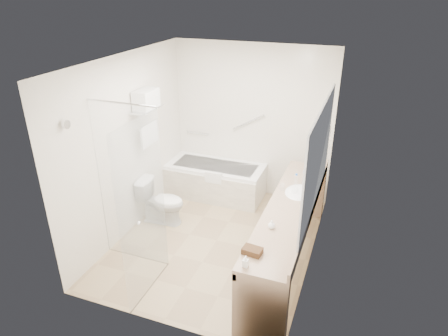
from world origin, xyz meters
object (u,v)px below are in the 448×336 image
(vanity_counter, at_px, (289,221))
(toilet, at_px, (162,202))
(bathtub, at_px, (216,180))
(water_bottle_left, at_px, (304,178))
(amenity_basket, at_px, (252,251))

(vanity_counter, bearing_deg, toilet, 170.24)
(bathtub, bearing_deg, water_bottle_left, -26.04)
(vanity_counter, bearing_deg, amenity_basket, -99.42)
(bathtub, distance_m, amenity_basket, 2.84)
(bathtub, height_order, amenity_basket, amenity_basket)
(bathtub, xyz_separation_m, vanity_counter, (1.52, -1.39, 0.36))
(bathtub, bearing_deg, toilet, -113.23)
(toilet, distance_m, amenity_basket, 2.33)
(vanity_counter, relative_size, amenity_basket, 14.01)
(bathtub, distance_m, vanity_counter, 2.09)
(vanity_counter, height_order, water_bottle_left, water_bottle_left)
(bathtub, height_order, vanity_counter, vanity_counter)
(amenity_basket, distance_m, water_bottle_left, 1.67)
(bathtub, relative_size, toilet, 2.33)
(toilet, xyz_separation_m, water_bottle_left, (2.02, 0.28, 0.61))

